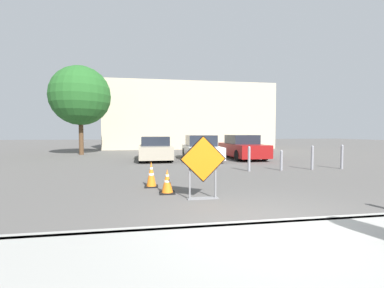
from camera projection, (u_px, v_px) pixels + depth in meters
The scene contains 15 objects.
ground_plane at pixel (188, 162), 14.18m from camera, with size 96.00×96.00×0.00m, color #565451.
sidewalk_strip at pixel (312, 254), 3.28m from camera, with size 22.66×2.10×0.14m.
curb_lip at pixel (273, 225), 4.32m from camera, with size 22.66×0.20×0.14m.
road_closed_sign at pixel (203, 164), 6.24m from camera, with size 1.14×0.20×1.56m.
traffic_cone_nearest at pixel (167, 181), 6.87m from camera, with size 0.41×0.41×0.66m.
traffic_cone_second at pixel (151, 174), 7.67m from camera, with size 0.39×0.39×0.77m.
parked_car_nearest at pixel (155, 149), 15.23m from camera, with size 1.92×4.03×1.39m.
parked_car_second at pixel (201, 149), 15.39m from camera, with size 1.97×4.60×1.47m.
parked_car_third at pixel (242, 148), 16.14m from camera, with size 1.95×4.57×1.48m.
bollard_nearest at pixel (249, 158), 10.77m from camera, with size 0.12×0.12×1.06m.
bollard_second at pixel (281, 160), 11.00m from camera, with size 0.12×0.12×0.87m.
bollard_third at pixel (312, 157), 11.23m from camera, with size 0.12×0.12×1.06m.
bollard_fourth at pixel (342, 156), 11.46m from camera, with size 0.12×0.12×1.09m.
building_facade_backdrop at pixel (189, 117), 26.96m from camera, with size 16.89×5.00×6.59m.
street_tree_behind_lot at pixel (80, 96), 18.63m from camera, with size 4.28×4.28×6.45m.
Camera 1 is at (-2.03, -3.98, 1.63)m, focal length 24.00 mm.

